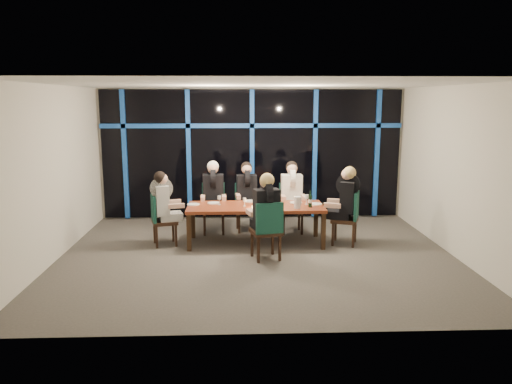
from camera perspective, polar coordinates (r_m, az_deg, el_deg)
room at (r=8.56m, az=0.16°, el=5.69°), size 7.04×7.00×3.02m
window_wall at (r=11.53m, az=-0.40°, el=4.58°), size 6.86×0.43×2.94m
dining_table at (r=9.56m, az=-0.05°, el=-1.95°), size 2.60×1.00×0.75m
chair_far_left at (r=10.45m, az=-4.88°, el=-1.51°), size 0.50×0.50×1.03m
chair_far_mid at (r=10.59m, az=-1.10°, el=-1.40°), size 0.51×0.51×1.00m
chair_far_right at (r=10.48m, az=4.03°, el=-1.48°), size 0.49×0.49×1.02m
chair_end_left at (r=9.64m, az=-10.92°, el=-2.88°), size 0.56×0.56×0.97m
chair_end_right at (r=9.67m, az=10.65°, el=-2.63°), size 0.61×0.61×1.03m
chair_near_mid at (r=8.58m, az=1.31°, el=-4.10°), size 0.59×0.59×1.04m
diner_far_left at (r=10.28m, az=-4.91°, el=0.61°), size 0.52×0.65×1.00m
diner_far_mid at (r=10.43m, az=-1.06°, el=0.64°), size 0.52×0.64×0.97m
diner_far_right at (r=10.32m, az=4.12°, el=0.61°), size 0.52×0.64×1.00m
diner_end_left at (r=9.57m, az=-10.51°, el=-0.60°), size 0.66×0.56×0.95m
diner_end_right at (r=9.60m, az=10.21°, el=-0.23°), size 0.70×0.62×1.00m
diner_near_mid at (r=8.57m, az=1.14°, el=-1.31°), size 0.59×0.70×1.01m
plate_far_left at (r=9.77m, az=-4.88°, el=-1.26°), size 0.24×0.24×0.01m
plate_far_mid at (r=9.92m, az=-0.67°, el=-1.04°), size 0.24×0.24×0.01m
plate_far_right at (r=9.81m, az=4.59°, el=-1.21°), size 0.24×0.24×0.01m
plate_end_left at (r=9.69m, az=-7.17°, el=-1.41°), size 0.24×0.24×0.01m
plate_end_right at (r=9.72m, az=6.87°, el=-1.36°), size 0.24×0.24×0.01m
plate_near_mid at (r=9.15m, az=0.04°, el=-2.04°), size 0.24×0.24×0.01m
wine_bottle at (r=9.43m, az=6.22°, el=-1.00°), size 0.07×0.07×0.32m
water_pitcher at (r=9.31m, az=4.75°, el=-1.20°), size 0.14×0.12×0.22m
tea_light at (r=9.35m, az=-0.31°, el=-1.71°), size 0.05×0.05×0.03m
wine_glass_a at (r=9.46m, az=-1.32°, el=-0.94°), size 0.06×0.06×0.16m
wine_glass_b at (r=9.70m, az=0.85°, el=-0.58°), size 0.07×0.07×0.18m
wine_glass_c at (r=9.58m, az=2.23°, el=-0.68°), size 0.07×0.07×0.19m
wine_glass_d at (r=9.63m, az=-4.22°, el=-0.71°), size 0.07×0.07×0.17m
wine_glass_e at (r=9.66m, az=5.82°, el=-0.61°), size 0.07×0.07×0.19m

